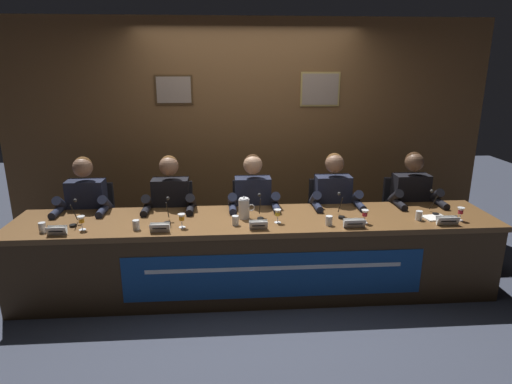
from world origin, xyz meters
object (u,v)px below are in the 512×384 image
nameplate_far_left (57,231)px  panelist_left (170,208)px  panelist_far_left (85,210)px  nameplate_right (354,223)px  nameplate_left (160,228)px  nameplate_center (258,225)px  microphone_right (341,209)px  panelist_far_right (413,203)px  chair_left (174,227)px  water_cup_far_right (419,216)px  juice_glass_left (182,218)px  juice_glass_center (278,214)px  microphone_far_right (434,206)px  nameplate_far_right (448,221)px  microphone_center (260,211)px  chair_right (328,223)px  juice_glass_far_left (81,220)px  chair_far_right (403,221)px  chair_center (252,225)px  water_cup_right (329,221)px  panelist_center (253,206)px  document_stack_far_right (435,218)px  juice_glass_right (365,214)px  panelist_right (334,204)px  microphone_left (167,215)px  water_cup_left (136,225)px  juice_glass_far_right (461,212)px  chair_far_left (94,229)px  conference_table (257,245)px  water_cup_center (235,221)px  microphone_far_left (74,217)px

nameplate_far_left → panelist_left: 1.09m
panelist_far_left → nameplate_right: bearing=-15.5°
nameplate_left → nameplate_center: bearing=0.4°
microphone_right → panelist_far_right: size_ratio=0.18×
chair_left → water_cup_far_right: chair_left is taller
juice_glass_left → juice_glass_center: (0.84, 0.06, 0.00)m
microphone_right → nameplate_right: bearing=-80.2°
nameplate_left → microphone_far_right: size_ratio=0.77×
juice_glass_left → juice_glass_center: bearing=4.1°
nameplate_far_right → microphone_center: bearing=170.0°
chair_right → microphone_right: size_ratio=4.19×
chair_right → microphone_far_right: bearing=-34.2°
juice_glass_far_left → chair_far_right: chair_far_right is taller
chair_center → water_cup_right: size_ratio=10.65×
panelist_center → nameplate_right: (0.83, -0.69, 0.05)m
document_stack_far_right → juice_glass_right: bearing=-173.5°
chair_left → water_cup_far_right: (2.30, -0.74, 0.32)m
nameplate_left → nameplate_center: (0.83, 0.01, -0.00)m
panelist_right → microphone_left: bearing=-164.7°
document_stack_far_right → panelist_far_right: bearing=89.1°
water_cup_left → juice_glass_right: size_ratio=0.69×
nameplate_far_left → juice_glass_far_left: bearing=32.4°
microphone_left → juice_glass_far_right: (2.63, -0.14, 0.01)m
panelist_left → chair_left: bearing=90.0°
chair_far_left → panelist_right: 2.50m
chair_right → panelist_far_right: 0.89m
panelist_left → juice_glass_far_right: size_ratio=9.94×
chair_far_left → water_cup_left: (0.61, -0.80, 0.32)m
chair_left → document_stack_far_right: 2.59m
nameplate_left → nameplate_far_right: 2.51m
juice_glass_left → microphone_far_right: 2.35m
nameplate_far_left → juice_glass_left: bearing=6.0°
panelist_right → chair_right: bearing=90.0°
juice_glass_far_right → panelist_center: bearing=162.5°
panelist_right → chair_far_right: bearing=13.6°
nameplate_far_right → panelist_far_right: bearing=91.6°
panelist_left → panelist_right: 1.65m
water_cup_left → juice_glass_right: (2.00, 0.02, 0.05)m
nameplate_far_left → panelist_right: panelist_right is taller
conference_table → nameplate_right: bearing=-12.8°
nameplate_far_left → water_cup_center: size_ratio=1.91×
microphone_far_left → water_cup_center: microphone_far_left is taller
water_cup_center → juice_glass_far_right: juice_glass_far_right is taller
juice_glass_center → document_stack_far_right: bearing=0.4°
water_cup_left → juice_glass_right: 2.00m
juice_glass_far_left → water_cup_center: juice_glass_far_left is taller
chair_center → panelist_far_right: (1.65, -0.20, 0.28)m
chair_center → water_cup_far_right: chair_center is taller
chair_far_left → chair_left: 0.83m
nameplate_far_left → panelist_center: (1.68, 0.68, -0.05)m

